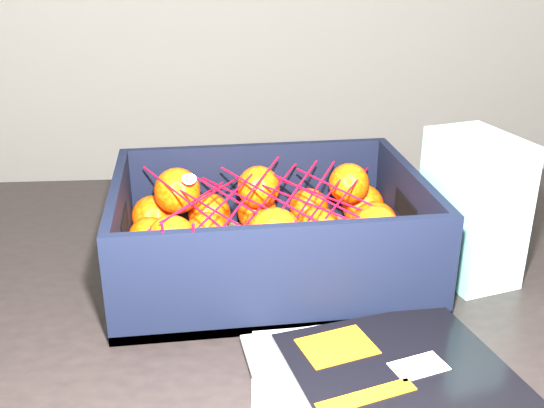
{
  "coord_description": "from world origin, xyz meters",
  "views": [
    {
      "loc": [
        -0.12,
        -0.74,
        1.17
      ],
      "look_at": [
        -0.02,
        -0.01,
        0.86
      ],
      "focal_mm": 42.31,
      "sensor_mm": 36.0,
      "label": 1
    }
  ],
  "objects": [
    {
      "name": "mesh_net",
      "position": [
        -0.03,
        0.01,
        0.86
      ],
      "size": [
        0.33,
        0.26,
        0.09
      ],
      "color": "red",
      "rests_on": "clementine_heap"
    },
    {
      "name": "magazine_stack",
      "position": [
        0.05,
        -0.28,
        0.76
      ],
      "size": [
        0.31,
        0.31,
        0.02
      ],
      "color": "beige",
      "rests_on": "table"
    },
    {
      "name": "produce_crate",
      "position": [
        -0.02,
        0.02,
        0.79
      ],
      "size": [
        0.39,
        0.29,
        0.13
      ],
      "color": "#8B6040",
      "rests_on": "table"
    },
    {
      "name": "retail_carton",
      "position": [
        0.24,
        -0.02,
        0.84
      ],
      "size": [
        0.11,
        0.14,
        0.19
      ],
      "primitive_type": "cube",
      "rotation": [
        0.0,
        0.0,
        0.22
      ],
      "color": "white",
      "rests_on": "table"
    },
    {
      "name": "clementine_heap",
      "position": [
        -0.02,
        0.02,
        0.8
      ],
      "size": [
        0.37,
        0.27,
        0.11
      ],
      "color": "#F64205",
      "rests_on": "produce_crate"
    },
    {
      "name": "table",
      "position": [
        -0.01,
        -0.02,
        0.65
      ],
      "size": [
        1.25,
        0.88,
        0.75
      ],
      "color": "black",
      "rests_on": "ground"
    }
  ]
}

